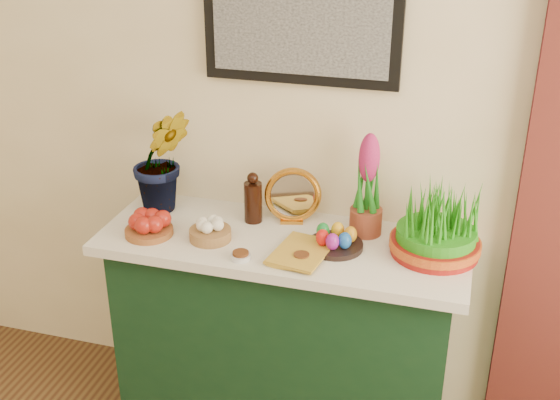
# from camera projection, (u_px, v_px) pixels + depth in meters

# --- Properties ---
(sideboard) EXTENTS (1.30, 0.45, 0.85)m
(sideboard) POSITION_uv_depth(u_px,v_px,m) (283.00, 338.00, 2.86)
(sideboard) COLOR #12321A
(sideboard) RESTS_ON ground
(tablecloth) EXTENTS (1.40, 0.55, 0.04)m
(tablecloth) POSITION_uv_depth(u_px,v_px,m) (284.00, 242.00, 2.67)
(tablecloth) COLOR silver
(tablecloth) RESTS_ON sideboard
(hyacinth_green) EXTENTS (0.37, 0.35, 0.57)m
(hyacinth_green) POSITION_uv_depth(u_px,v_px,m) (161.00, 144.00, 2.77)
(hyacinth_green) COLOR #1F7B1C
(hyacinth_green) RESTS_ON tablecloth
(apple_bowl) EXTENTS (0.19, 0.19, 0.09)m
(apple_bowl) POSITION_uv_depth(u_px,v_px,m) (149.00, 225.00, 2.67)
(apple_bowl) COLOR brown
(apple_bowl) RESTS_ON tablecloth
(garlic_basket) EXTENTS (0.17, 0.17, 0.09)m
(garlic_basket) POSITION_uv_depth(u_px,v_px,m) (210.00, 231.00, 2.64)
(garlic_basket) COLOR #A07440
(garlic_basket) RESTS_ON tablecloth
(vinegar_cruet) EXTENTS (0.07, 0.07, 0.21)m
(vinegar_cruet) POSITION_uv_depth(u_px,v_px,m) (253.00, 200.00, 2.75)
(vinegar_cruet) COLOR black
(vinegar_cruet) RESTS_ON tablecloth
(mirror) EXTENTS (0.23, 0.11, 0.23)m
(mirror) POSITION_uv_depth(u_px,v_px,m) (293.00, 196.00, 2.74)
(mirror) COLOR orange
(mirror) RESTS_ON tablecloth
(book) EXTENTS (0.20, 0.27, 0.03)m
(book) POSITION_uv_depth(u_px,v_px,m) (278.00, 247.00, 2.57)
(book) COLOR gold
(book) RESTS_ON tablecloth
(spice_dish_left) EXTENTS (0.07, 0.07, 0.03)m
(spice_dish_left) POSITION_uv_depth(u_px,v_px,m) (241.00, 256.00, 2.51)
(spice_dish_left) COLOR silver
(spice_dish_left) RESTS_ON tablecloth
(spice_dish_right) EXTENTS (0.07, 0.07, 0.03)m
(spice_dish_right) POSITION_uv_depth(u_px,v_px,m) (301.00, 258.00, 2.50)
(spice_dish_right) COLOR silver
(spice_dish_right) RESTS_ON tablecloth
(egg_plate) EXTENTS (0.22, 0.22, 0.09)m
(egg_plate) POSITION_uv_depth(u_px,v_px,m) (335.00, 240.00, 2.58)
(egg_plate) COLOR black
(egg_plate) RESTS_ON tablecloth
(hyacinth_pink) EXTENTS (0.12, 0.12, 0.41)m
(hyacinth_pink) POSITION_uv_depth(u_px,v_px,m) (367.00, 190.00, 2.62)
(hyacinth_pink) COLOR brown
(hyacinth_pink) RESTS_ON tablecloth
(wheatgrass_sabzeh) EXTENTS (0.33, 0.33, 0.27)m
(wheatgrass_sabzeh) POSITION_uv_depth(u_px,v_px,m) (437.00, 225.00, 2.50)
(wheatgrass_sabzeh) COLOR maroon
(wheatgrass_sabzeh) RESTS_ON tablecloth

